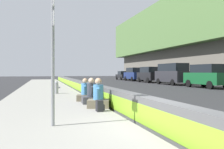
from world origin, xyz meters
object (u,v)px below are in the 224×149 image
object	(u,v)px
seated_person_rear	(85,94)
parked_car_midline	(149,74)
backpack	(100,106)
parked_car_third	(207,76)
parked_car_farther	(123,75)
seated_person_middle	(91,95)
parked_car_far	(134,74)
parked_car_fourth	(172,74)
route_sign_post	(53,47)
seated_person_foreground	(98,98)
fire_hydrant	(56,87)

from	to	relation	value
seated_person_rear	parked_car_midline	distance (m)	23.46
backpack	parked_car_third	xyz separation A→B (m)	(10.68, -13.24, 0.85)
seated_person_rear	parked_car_farther	bearing A→B (deg)	-22.55
backpack	parked_car_farther	size ratio (longest dim) A/B	0.09
seated_person_middle	seated_person_rear	bearing A→B (deg)	5.35
parked_car_midline	parked_car_farther	size ratio (longest dim) A/B	1.06
seated_person_middle	parked_car_farther	world-z (taller)	parked_car_farther
seated_person_rear	parked_car_far	size ratio (longest dim) A/B	0.23
parked_car_midline	parked_car_fourth	bearing A→B (deg)	-179.27
route_sign_post	backpack	world-z (taller)	route_sign_post
route_sign_post	parked_car_midline	xyz separation A→B (m)	(24.56, -14.67, -1.03)
parked_car_third	parked_car_farther	distance (m)	24.16
seated_person_foreground	fire_hydrant	bearing A→B (deg)	11.13
seated_person_foreground	parked_car_far	xyz separation A→B (m)	(27.98, -12.87, 0.68)
parked_car_fourth	parked_car_midline	xyz separation A→B (m)	(6.15, 0.08, -0.17)
parked_car_farther	seated_person_foreground	bearing A→B (deg)	159.02
route_sign_post	backpack	distance (m)	3.12
backpack	parked_car_far	bearing A→B (deg)	-24.28
parked_car_midline	route_sign_post	bearing A→B (deg)	149.15
seated_person_middle	backpack	xyz separation A→B (m)	(-2.15, 0.13, -0.16)
parked_car_third	parked_car_farther	bearing A→B (deg)	0.15
seated_person_rear	parked_car_far	xyz separation A→B (m)	(25.68, -12.99, 0.70)
fire_hydrant	parked_car_far	xyz separation A→B (m)	(21.53, -14.14, 0.60)
parked_car_third	route_sign_post	bearing A→B (deg)	129.94
seated_person_middle	parked_car_midline	distance (m)	24.28
route_sign_post	parked_car_third	world-z (taller)	route_sign_post
fire_hydrant	seated_person_rear	bearing A→B (deg)	-164.55
route_sign_post	seated_person_rear	xyz separation A→B (m)	(5.01, -1.73, -1.73)
seated_person_middle	parked_car_third	xyz separation A→B (m)	(8.54, -13.11, 0.68)
parked_car_far	seated_person_middle	bearing A→B (deg)	154.24
fire_hydrant	parked_car_third	world-z (taller)	parked_car_third
parked_car_fourth	fire_hydrant	bearing A→B (deg)	123.16
seated_person_middle	parked_car_third	world-z (taller)	parked_car_third
seated_person_foreground	parked_car_farther	size ratio (longest dim) A/B	0.26
fire_hydrant	parked_car_far	distance (m)	25.76
parked_car_farther	fire_hydrant	bearing A→B (deg)	152.55
route_sign_post	seated_person_foreground	size ratio (longest dim) A/B	3.07
seated_person_foreground	parked_car_farther	world-z (taller)	parked_car_farther
route_sign_post	seated_person_rear	bearing A→B (deg)	-19.06
route_sign_post	parked_car_farther	world-z (taller)	route_sign_post
parked_car_third	parked_car_fourth	size ratio (longest dim) A/B	0.94
seated_person_rear	parked_car_farther	size ratio (longest dim) A/B	0.24
seated_person_middle	parked_car_fourth	size ratio (longest dim) A/B	0.22
parked_car_fourth	parked_car_far	world-z (taller)	parked_car_fourth
seated_person_rear	fire_hydrant	bearing A→B (deg)	15.45
seated_person_rear	parked_car_fourth	xyz separation A→B (m)	(13.41, -13.02, 0.87)
seated_person_rear	parked_car_third	bearing A→B (deg)	-60.42
seated_person_foreground	seated_person_middle	bearing A→B (deg)	1.15
fire_hydrant	parked_car_far	world-z (taller)	parked_car_far
route_sign_post	parked_car_farther	size ratio (longest dim) A/B	0.79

